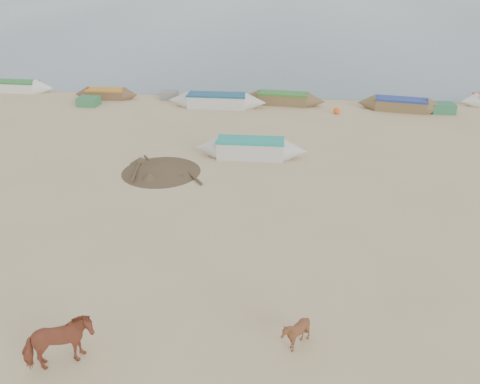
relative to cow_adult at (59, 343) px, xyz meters
name	(u,v)px	position (x,y,z in m)	size (l,w,h in m)	color
ground	(227,272)	(3.65, 4.40, -0.74)	(140.00, 140.00, 0.00)	tan
sea	(284,14)	(3.65, 86.40, -0.73)	(160.00, 160.00, 0.00)	slate
cow_adult	(59,343)	(0.00, 0.00, 0.00)	(0.80, 1.76, 1.48)	brown
calf_front	(296,333)	(5.91, 1.26, -0.24)	(0.81, 0.91, 1.00)	brown
near_canoe	(250,148)	(3.54, 14.51, -0.24)	(5.91, 1.23, 1.01)	beige
debris_pile	(161,167)	(-0.64, 12.19, -0.51)	(3.86, 3.86, 0.47)	brown
waterline_canoes	(249,97)	(2.56, 24.78, -0.31)	(55.13, 4.60, 0.95)	brown
beach_clutter	(311,103)	(6.98, 24.31, -0.44)	(45.07, 3.64, 0.64)	#337143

